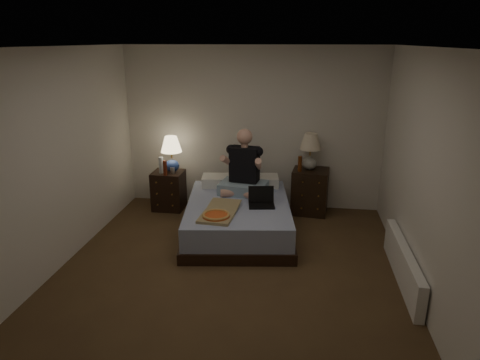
# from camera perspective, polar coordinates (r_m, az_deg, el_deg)

# --- Properties ---
(floor) EXTENTS (4.00, 4.50, 0.00)m
(floor) POSITION_cam_1_polar(r_m,az_deg,el_deg) (5.03, -1.47, -12.47)
(floor) COLOR brown
(floor) RESTS_ON ground
(ceiling) EXTENTS (4.00, 4.50, 0.00)m
(ceiling) POSITION_cam_1_polar(r_m,az_deg,el_deg) (4.33, -1.74, 17.33)
(ceiling) COLOR white
(ceiling) RESTS_ON ground
(wall_back) EXTENTS (4.00, 0.00, 2.50)m
(wall_back) POSITION_cam_1_polar(r_m,az_deg,el_deg) (6.69, 1.63, 6.85)
(wall_back) COLOR silver
(wall_back) RESTS_ON ground
(wall_front) EXTENTS (4.00, 0.00, 2.50)m
(wall_front) POSITION_cam_1_polar(r_m,az_deg,el_deg) (2.51, -10.38, -13.69)
(wall_front) COLOR silver
(wall_front) RESTS_ON ground
(wall_left) EXTENTS (0.00, 4.50, 2.50)m
(wall_left) POSITION_cam_1_polar(r_m,az_deg,el_deg) (5.23, -23.76, 2.07)
(wall_left) COLOR silver
(wall_left) RESTS_ON ground
(wall_right) EXTENTS (0.00, 4.50, 2.50)m
(wall_right) POSITION_cam_1_polar(r_m,az_deg,el_deg) (4.64, 23.56, 0.17)
(wall_right) COLOR silver
(wall_right) RESTS_ON ground
(bed) EXTENTS (1.60, 1.99, 0.46)m
(bed) POSITION_cam_1_polar(r_m,az_deg,el_deg) (5.93, -0.25, -5.01)
(bed) COLOR #5368A7
(bed) RESTS_ON floor
(nightstand_left) EXTENTS (0.47, 0.42, 0.61)m
(nightstand_left) POSITION_cam_1_polar(r_m,az_deg,el_deg) (6.84, -9.47, -1.36)
(nightstand_left) COLOR black
(nightstand_left) RESTS_ON floor
(nightstand_right) EXTENTS (0.58, 0.53, 0.69)m
(nightstand_right) POSITION_cam_1_polar(r_m,az_deg,el_deg) (6.68, 9.30, -1.47)
(nightstand_right) COLOR black
(nightstand_right) RESTS_ON floor
(lamp_left) EXTENTS (0.36, 0.36, 0.56)m
(lamp_left) POSITION_cam_1_polar(r_m,az_deg,el_deg) (6.68, -9.10, 3.41)
(lamp_left) COLOR #274292
(lamp_left) RESTS_ON nightstand_left
(lamp_right) EXTENTS (0.33, 0.33, 0.56)m
(lamp_right) POSITION_cam_1_polar(r_m,az_deg,el_deg) (6.50, 9.33, 3.75)
(lamp_right) COLOR #999991
(lamp_right) RESTS_ON nightstand_right
(water_bottle) EXTENTS (0.07, 0.07, 0.25)m
(water_bottle) POSITION_cam_1_polar(r_m,az_deg,el_deg) (6.68, -10.48, 1.97)
(water_bottle) COLOR silver
(water_bottle) RESTS_ON nightstand_left
(soda_can) EXTENTS (0.07, 0.07, 0.10)m
(soda_can) POSITION_cam_1_polar(r_m,az_deg,el_deg) (6.63, -8.99, 1.26)
(soda_can) COLOR #A6A6A1
(soda_can) RESTS_ON nightstand_left
(beer_bottle_left) EXTENTS (0.06, 0.06, 0.23)m
(beer_bottle_left) POSITION_cam_1_polar(r_m,az_deg,el_deg) (6.56, -9.96, 1.59)
(beer_bottle_left) COLOR #631F0E
(beer_bottle_left) RESTS_ON nightstand_left
(beer_bottle_right) EXTENTS (0.06, 0.06, 0.23)m
(beer_bottle_right) POSITION_cam_1_polar(r_m,az_deg,el_deg) (6.44, 7.99, 2.17)
(beer_bottle_right) COLOR #5E2B0D
(beer_bottle_right) RESTS_ON nightstand_right
(person) EXTENTS (0.73, 0.62, 0.93)m
(person) POSITION_cam_1_polar(r_m,az_deg,el_deg) (6.04, 0.47, 2.41)
(person) COLOR black
(person) RESTS_ON bed
(laptop) EXTENTS (0.38, 0.33, 0.24)m
(laptop) POSITION_cam_1_polar(r_m,az_deg,el_deg) (5.66, 2.91, -2.39)
(laptop) COLOR black
(laptop) RESTS_ON bed
(pizza_box) EXTENTS (0.46, 0.79, 0.08)m
(pizza_box) POSITION_cam_1_polar(r_m,az_deg,el_deg) (5.30, -3.21, -4.80)
(pizza_box) COLOR tan
(pizza_box) RESTS_ON bed
(radiator) EXTENTS (0.10, 1.60, 0.40)m
(radiator) POSITION_cam_1_polar(r_m,az_deg,el_deg) (5.15, 20.90, -10.46)
(radiator) COLOR white
(radiator) RESTS_ON floor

